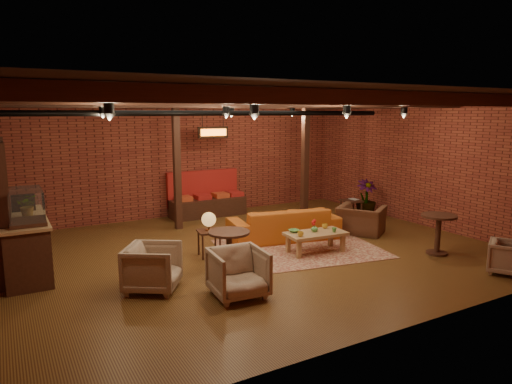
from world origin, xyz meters
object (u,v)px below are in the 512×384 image
round_table_left (229,245)px  armchair_right (361,215)px  side_table_lamp (209,223)px  armchair_a (153,265)px  armchair_far (509,256)px  plant_tall (367,161)px  sofa (284,224)px  armchair_b (238,271)px  coffee_table (315,235)px  side_table_book (351,201)px  round_table_right (438,228)px

round_table_left → armchair_right: (3.94, 0.90, -0.08)m
side_table_lamp → armchair_a: (-1.50, -1.17, -0.28)m
round_table_left → armchair_right: size_ratio=0.75×
armchair_far → plant_tall: bearing=48.1°
sofa → armchair_b: (-2.41, -2.43, 0.06)m
plant_tall → round_table_left: bearing=-157.2°
sofa → coffee_table: 1.17m
coffee_table → side_table_lamp: bearing=157.8°
round_table_left → side_table_book: (4.69, 2.12, -0.02)m
coffee_table → armchair_a: armchair_a is taller
round_table_left → round_table_right: (4.21, -1.07, 0.02)m
armchair_far → side_table_lamp: bearing=109.9°
armchair_a → round_table_right: bearing=-66.7°
coffee_table → armchair_a: (-3.52, -0.35, 0.04)m
coffee_table → sofa: bearing=90.7°
side_table_lamp → side_table_book: (4.62, 1.06, -0.19)m
round_table_right → plant_tall: bearing=71.6°
sofa → coffee_table: (0.01, -1.17, 0.02)m
side_table_lamp → armchair_right: side_table_lamp is taller
armchair_a → armchair_far: armchair_a is taller
sofa → armchair_a: armchair_a is taller
sofa → armchair_right: (1.87, -0.51, 0.09)m
sofa → armchair_b: 3.42m
coffee_table → plant_tall: bearing=31.7°
coffee_table → side_table_book: (2.60, 1.88, 0.12)m
coffee_table → round_table_right: bearing=-31.9°
sofa → side_table_lamp: side_table_lamp is taller
coffee_table → armchair_right: (1.86, 0.65, 0.07)m
coffee_table → armchair_far: 3.55m
sofa → plant_tall: bearing=-155.5°
coffee_table → armchair_far: size_ratio=1.98×
plant_tall → round_table_right: bearing=-108.4°
armchair_a → plant_tall: plant_tall is taller
sofa → round_table_right: round_table_right is taller
armchair_a → armchair_far: (5.78, -2.38, -0.09)m
round_table_left → armchair_a: size_ratio=0.93×
plant_tall → armchair_right: bearing=-135.7°
side_table_lamp → plant_tall: bearing=12.6°
armchair_a → side_table_book: (6.12, 2.23, 0.09)m
side_table_book → armchair_far: armchair_far is taller
armchair_b → plant_tall: plant_tall is taller
armchair_b → round_table_right: armchair_b is taller
coffee_table → round_table_left: size_ratio=1.67×
armchair_b → side_table_lamp: bearing=83.5°
sofa → side_table_book: (2.62, 0.71, 0.14)m
side_table_lamp → armchair_b: side_table_lamp is taller
side_table_book → armchair_far: size_ratio=0.87×
round_table_right → coffee_table: bearing=148.1°
armchair_right → armchair_a: bearing=67.9°
coffee_table → round_table_right: size_ratio=1.58×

